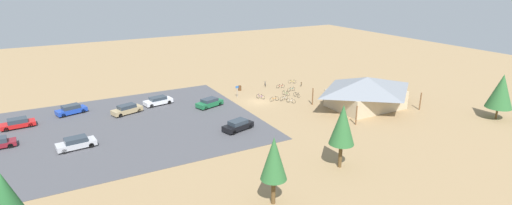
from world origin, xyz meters
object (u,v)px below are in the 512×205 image
(bicycle_purple_near_porch, at_px, (260,97))
(car_white_far_end, at_px, (158,101))
(car_red_end_stall, at_px, (18,123))
(car_green_near_entry, at_px, (210,103))
(lot_sign, at_px, (237,90))
(bicycle_teal_yard_front, at_px, (291,89))
(pine_east, at_px, (343,125))
(bicycle_green_trailside, at_px, (286,93))
(pine_far_west, at_px, (501,91))
(car_tan_aisle_side, at_px, (127,109))
(bicycle_blue_lone_west, at_px, (265,84))
(visitor_by_pavilion, at_px, (351,87))
(bicycle_red_yard_left, at_px, (280,86))
(car_silver_mid_lot, at_px, (76,143))
(trash_bin, at_px, (240,88))
(pine_west, at_px, (274,159))
(bicycle_yellow_near_sign, at_px, (292,82))
(bicycle_black_edge_south, at_px, (297,95))
(bicycle_silver_back_row, at_px, (284,98))
(bicycle_orange_edge_north, at_px, (301,84))
(bicycle_white_lone_east, at_px, (291,101))
(car_blue_by_curb, at_px, (71,110))
(bicycle_orange_by_bin, at_px, (274,99))
(car_black_inner_stall, at_px, (238,125))
(bike_pavilion, at_px, (366,90))

(bicycle_purple_near_porch, relative_size, car_white_far_end, 0.31)
(car_white_far_end, xyz_separation_m, car_red_end_stall, (20.19, 0.56, -0.01))
(car_red_end_stall, bearing_deg, car_green_near_entry, 170.51)
(car_green_near_entry, bearing_deg, car_white_far_end, -35.86)
(lot_sign, bearing_deg, bicycle_teal_yard_front, 172.00)
(pine_east, bearing_deg, bicycle_green_trailside, -110.54)
(pine_far_west, height_order, car_green_near_entry, pine_far_west)
(car_tan_aisle_side, bearing_deg, car_green_near_entry, 166.27)
(bicycle_blue_lone_west, distance_m, visitor_by_pavilion, 16.21)
(bicycle_red_yard_left, distance_m, car_silver_mid_lot, 38.51)
(bicycle_teal_yard_front, xyz_separation_m, car_white_far_end, (23.89, -4.05, 0.36))
(bicycle_blue_lone_west, relative_size, car_white_far_end, 0.33)
(bicycle_teal_yard_front, distance_m, car_green_near_entry, 16.84)
(pine_east, distance_m, pine_far_west, 30.83)
(trash_bin, distance_m, pine_west, 38.52)
(bicycle_yellow_near_sign, distance_m, bicycle_black_edge_south, 9.27)
(bicycle_green_trailside, height_order, bicycle_silver_back_row, bicycle_silver_back_row)
(car_tan_aisle_side, bearing_deg, bicycle_red_yard_left, -178.33)
(bicycle_orange_edge_north, xyz_separation_m, car_green_near_entry, (20.64, 3.27, 0.41))
(bicycle_purple_near_porch, relative_size, bicycle_white_lone_east, 1.02)
(car_blue_by_curb, height_order, car_red_end_stall, car_blue_by_curb)
(bicycle_red_yard_left, bearing_deg, visitor_by_pavilion, 140.77)
(bicycle_orange_by_bin, xyz_separation_m, bicycle_green_trailside, (-3.58, -1.90, -0.01))
(bicycle_orange_by_bin, bearing_deg, bicycle_red_yard_left, -129.62)
(bicycle_purple_near_porch, height_order, car_red_end_stall, car_red_end_stall)
(bicycle_black_edge_south, bearing_deg, bicycle_purple_near_porch, -20.18)
(car_blue_by_curb, bearing_deg, bicycle_green_trailside, 167.53)
(bicycle_black_edge_south, bearing_deg, car_black_inner_stall, 28.96)
(car_blue_by_curb, distance_m, car_silver_mid_lot, 14.10)
(car_black_inner_stall, bearing_deg, bike_pavilion, 177.21)
(pine_west, bearing_deg, car_blue_by_curb, -68.24)
(pine_west, xyz_separation_m, bicycle_orange_edge_north, (-26.26, -32.54, -4.31))
(bicycle_silver_back_row, bearing_deg, trash_bin, -66.90)
(bicycle_orange_by_bin, xyz_separation_m, bicycle_white_lone_east, (-1.93, 2.21, -0.03))
(visitor_by_pavilion, bearing_deg, bicycle_green_trailside, -18.03)
(pine_east, relative_size, bicycle_white_lone_east, 5.04)
(bicycle_orange_by_bin, bearing_deg, visitor_by_pavilion, 172.80)
(bicycle_teal_yard_front, height_order, bicycle_orange_edge_north, bicycle_teal_yard_front)
(bicycle_yellow_near_sign, xyz_separation_m, car_green_near_entry, (20.09, 5.68, 0.41))
(pine_east, xyz_separation_m, car_tan_aisle_side, (17.32, -29.68, -4.31))
(bicycle_green_trailside, xyz_separation_m, bicycle_orange_edge_north, (-6.09, -3.80, -0.02))
(lot_sign, bearing_deg, bicycle_silver_back_row, 138.98)
(car_silver_mid_lot, bearing_deg, bicycle_green_trailside, -169.69)
(bicycle_teal_yard_front, height_order, car_black_inner_stall, car_black_inner_stall)
(pine_far_west, bearing_deg, bicycle_silver_back_row, -45.16)
(pine_far_west, relative_size, bicycle_white_lone_east, 4.71)
(pine_far_west, bearing_deg, car_green_near_entry, -36.20)
(trash_bin, bearing_deg, bicycle_orange_edge_north, 165.97)
(car_green_near_entry, bearing_deg, pine_west, 79.13)
(pine_west, bearing_deg, lot_sign, -110.54)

